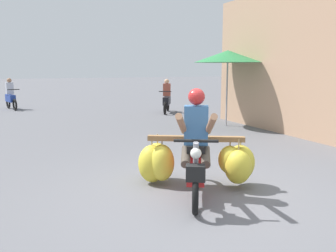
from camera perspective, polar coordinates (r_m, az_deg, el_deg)
name	(u,v)px	position (r m, az deg, el deg)	size (l,w,h in m)	color
ground_plane	(204,199)	(5.20, 5.86, -11.68)	(120.00, 120.00, 0.00)	slate
motorbike_main_loaded	(194,159)	(5.48, 4.23, -5.33)	(1.82, 2.02, 1.58)	black
motorbike_distant_ahead_left	(167,99)	(14.70, -0.22, 4.38)	(0.91, 1.45, 1.40)	black
motorbike_distant_ahead_right	(11,97)	(17.35, -24.13, 4.34)	(0.63, 1.59, 1.40)	black
shopfront_building	(325,62)	(11.67, 24.11, 9.49)	(3.32, 6.73, 4.08)	tan
market_umbrella_near_shop	(228,56)	(11.42, 9.65, 11.03)	(2.13, 2.13, 2.40)	#99999E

